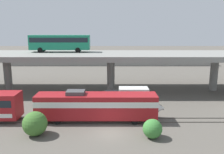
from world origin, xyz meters
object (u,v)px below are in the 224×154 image
parked_car_1 (146,58)px  parked_car_4 (184,57)px  service_truck_east (129,96)px  parked_car_0 (50,57)px  train_locomotive (104,105)px  parked_car_3 (37,56)px  transit_bus_on_overpass (61,42)px  parked_car_2 (114,57)px

parked_car_1 → parked_car_4: size_ratio=0.97×
service_truck_east → parked_car_4: 51.24m
service_truck_east → parked_car_0: 50.84m
train_locomotive → parked_car_4: train_locomotive is taller
service_truck_east → parked_car_3: bearing=-58.3°
train_locomotive → service_truck_east: 7.07m
transit_bus_on_overpass → parked_car_1: (21.26, 30.76, -7.32)m
parked_car_2 → parked_car_3: (-27.28, 1.16, -0.00)m
transit_bus_on_overpass → parked_car_1: 38.11m
transit_bus_on_overpass → parked_car_4: transit_bus_on_overpass is taller
parked_car_1 → transit_bus_on_overpass: bearing=55.3°
train_locomotive → parked_car_1: train_locomotive is taller
parked_car_0 → parked_car_4: 45.91m
parked_car_0 → parked_car_3: size_ratio=1.10×
train_locomotive → transit_bus_on_overpass: 21.68m
service_truck_east → parked_car_4: (21.80, 46.37, 0.49)m
parked_car_0 → parked_car_4: bearing=2.0°
service_truck_east → parked_car_3: service_truck_east is taller
train_locomotive → transit_bus_on_overpass: bearing=116.8°
transit_bus_on_overpass → parked_car_1: bearing=55.3°
parked_car_3 → parked_car_0: bearing=-27.4°
transit_bus_on_overpass → parked_car_0: size_ratio=2.64×
parked_car_1 → parked_car_2: same height
train_locomotive → parked_car_4: 58.24m
parked_car_2 → parked_car_3: 27.31m
transit_bus_on_overpass → parked_car_1: transit_bus_on_overpass is taller
train_locomotive → parked_car_2: 52.34m
parked_car_1 → service_truck_east: bearing=79.2°
parked_car_2 → parked_car_3: bearing=-2.4°
service_truck_east → parked_car_2: service_truck_east is taller
train_locomotive → parked_car_3: (-25.60, 53.47, -0.07)m
transit_bus_on_overpass → parked_car_3: 39.53m
train_locomotive → parked_car_2: train_locomotive is taller
train_locomotive → parked_car_1: size_ratio=4.26×
train_locomotive → parked_car_0: (-20.28, 50.71, -0.06)m
parked_car_0 → parked_car_1: bearing=-3.0°
parked_car_1 → parked_car_3: bearing=-6.8°
parked_car_2 → parked_car_1: bearing=162.3°
parked_car_0 → parked_car_1: 32.37m
parked_car_4 → parked_car_1: bearing=-166.3°
transit_bus_on_overpass → parked_car_3: (-16.38, 35.23, -7.32)m
parked_car_0 → train_locomotive: bearing=-68.2°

